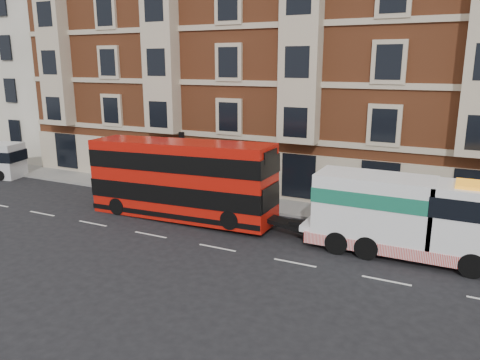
% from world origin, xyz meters
% --- Properties ---
extents(ground, '(120.00, 120.00, 0.00)m').
position_xyz_m(ground, '(0.00, 0.00, 0.00)').
color(ground, black).
rests_on(ground, ground).
extents(sidewalk, '(90.00, 3.00, 0.15)m').
position_xyz_m(sidewalk, '(0.00, 7.50, 0.07)').
color(sidewalk, slate).
rests_on(sidewalk, ground).
extents(victorian_terrace, '(45.00, 12.00, 20.40)m').
position_xyz_m(victorian_terrace, '(0.50, 15.00, 10.07)').
color(victorian_terrace, brown).
rests_on(victorian_terrace, ground).
extents(cream_block, '(16.00, 10.00, 16.80)m').
position_xyz_m(cream_block, '(-30.00, 14.00, 8.34)').
color(cream_block, beige).
rests_on(cream_block, ground).
extents(lamp_post_west, '(0.35, 0.15, 4.35)m').
position_xyz_m(lamp_post_west, '(-6.00, 6.20, 2.68)').
color(lamp_post_west, black).
rests_on(lamp_post_west, sidewalk).
extents(double_decker_bus, '(11.11, 2.55, 4.50)m').
position_xyz_m(double_decker_bus, '(-4.05, 3.03, 2.38)').
color(double_decker_bus, red).
rests_on(double_decker_bus, ground).
extents(tow_truck, '(8.90, 2.63, 3.71)m').
position_xyz_m(tow_truck, '(8.00, 3.03, 1.97)').
color(tow_truck, white).
rests_on(tow_truck, ground).
extents(pedestrian, '(0.82, 0.70, 1.90)m').
position_xyz_m(pedestrian, '(-10.27, 7.12, 1.10)').
color(pedestrian, '#1B1C37').
rests_on(pedestrian, sidewalk).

